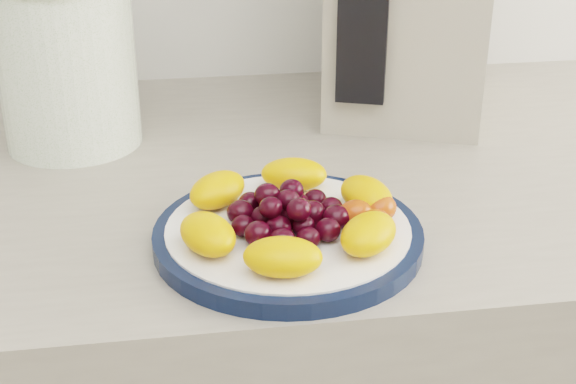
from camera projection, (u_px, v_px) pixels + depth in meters
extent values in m
cylinder|color=#0C1832|center=(288.00, 236.00, 0.69)|extent=(0.23, 0.23, 0.01)
cylinder|color=white|center=(288.00, 235.00, 0.69)|extent=(0.21, 0.21, 0.02)
cylinder|color=#3D6F1C|center=(67.00, 66.00, 0.86)|extent=(0.20, 0.20, 0.18)
ellipsoid|color=orange|center=(366.00, 195.00, 0.71)|extent=(0.06, 0.07, 0.03)
ellipsoid|color=orange|center=(294.00, 174.00, 0.75)|extent=(0.07, 0.05, 0.03)
ellipsoid|color=orange|center=(218.00, 190.00, 0.72)|extent=(0.07, 0.07, 0.03)
ellipsoid|color=orange|center=(208.00, 234.00, 0.64)|extent=(0.06, 0.07, 0.03)
ellipsoid|color=orange|center=(283.00, 257.00, 0.61)|extent=(0.07, 0.05, 0.03)
ellipsoid|color=orange|center=(369.00, 234.00, 0.64)|extent=(0.07, 0.07, 0.03)
ellipsoid|color=black|center=(288.00, 215.00, 0.68)|extent=(0.02, 0.02, 0.02)
ellipsoid|color=black|center=(312.00, 213.00, 0.68)|extent=(0.02, 0.02, 0.02)
ellipsoid|color=black|center=(297.00, 205.00, 0.70)|extent=(0.02, 0.02, 0.02)
ellipsoid|color=black|center=(273.00, 207.00, 0.70)|extent=(0.02, 0.02, 0.02)
ellipsoid|color=black|center=(264.00, 218.00, 0.68)|extent=(0.02, 0.02, 0.02)
ellipsoid|color=black|center=(279.00, 227.00, 0.66)|extent=(0.02, 0.02, 0.02)
ellipsoid|color=black|center=(304.00, 226.00, 0.67)|extent=(0.02, 0.02, 0.02)
ellipsoid|color=black|center=(331.00, 208.00, 0.70)|extent=(0.02, 0.02, 0.02)
ellipsoid|color=black|center=(315.00, 200.00, 0.71)|extent=(0.02, 0.02, 0.02)
ellipsoid|color=black|center=(293.00, 195.00, 0.72)|extent=(0.02, 0.02, 0.02)
ellipsoid|color=black|center=(270.00, 198.00, 0.72)|extent=(0.02, 0.02, 0.02)
ellipsoid|color=black|center=(251.00, 203.00, 0.70)|extent=(0.02, 0.02, 0.02)
ellipsoid|color=black|center=(241.00, 213.00, 0.69)|extent=(0.02, 0.02, 0.02)
ellipsoid|color=black|center=(243.00, 226.00, 0.67)|extent=(0.02, 0.02, 0.02)
ellipsoid|color=black|center=(258.00, 234.00, 0.65)|extent=(0.02, 0.02, 0.02)
ellipsoid|color=black|center=(282.00, 240.00, 0.65)|extent=(0.02, 0.02, 0.02)
ellipsoid|color=black|center=(308.00, 238.00, 0.65)|extent=(0.02, 0.02, 0.02)
ellipsoid|color=black|center=(328.00, 230.00, 0.66)|extent=(0.02, 0.02, 0.02)
ellipsoid|color=black|center=(336.00, 218.00, 0.68)|extent=(0.02, 0.02, 0.02)
ellipsoid|color=black|center=(288.00, 200.00, 0.68)|extent=(0.02, 0.02, 0.02)
ellipsoid|color=black|center=(292.00, 190.00, 0.69)|extent=(0.02, 0.02, 0.02)
ellipsoid|color=black|center=(267.00, 195.00, 0.68)|extent=(0.02, 0.02, 0.02)
ellipsoid|color=black|center=(271.00, 208.00, 0.66)|extent=(0.02, 0.02, 0.02)
ellipsoid|color=black|center=(299.00, 210.00, 0.66)|extent=(0.02, 0.02, 0.02)
ellipsoid|color=#C23913|center=(356.00, 213.00, 0.68)|extent=(0.03, 0.03, 0.02)
ellipsoid|color=#C23913|center=(381.00, 208.00, 0.69)|extent=(0.04, 0.04, 0.02)
ellipsoid|color=#C23913|center=(374.00, 223.00, 0.67)|extent=(0.04, 0.04, 0.02)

